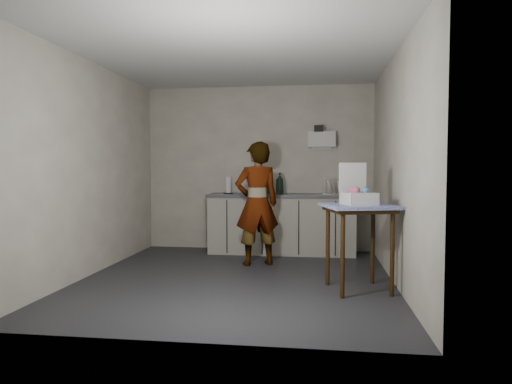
# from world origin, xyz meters

# --- Properties ---
(ground) EXTENTS (4.00, 4.00, 0.00)m
(ground) POSITION_xyz_m (0.00, 0.00, 0.00)
(ground) COLOR #25252A
(ground) RESTS_ON ground
(wall_back) EXTENTS (3.60, 0.02, 2.60)m
(wall_back) POSITION_xyz_m (0.00, 1.99, 1.30)
(wall_back) COLOR #B0A999
(wall_back) RESTS_ON ground
(wall_right) EXTENTS (0.02, 4.00, 2.60)m
(wall_right) POSITION_xyz_m (1.79, 0.00, 1.30)
(wall_right) COLOR #B0A999
(wall_right) RESTS_ON ground
(wall_left) EXTENTS (0.02, 4.00, 2.60)m
(wall_left) POSITION_xyz_m (-1.79, 0.00, 1.30)
(wall_left) COLOR #B0A999
(wall_left) RESTS_ON ground
(ceiling) EXTENTS (3.60, 4.00, 0.01)m
(ceiling) POSITION_xyz_m (0.00, 0.00, 2.60)
(ceiling) COLOR silver
(ceiling) RESTS_ON wall_back
(kitchen_counter) EXTENTS (2.24, 0.62, 0.91)m
(kitchen_counter) POSITION_xyz_m (0.40, 1.70, 0.43)
(kitchen_counter) COLOR black
(kitchen_counter) RESTS_ON ground
(wall_shelf) EXTENTS (0.42, 0.18, 0.37)m
(wall_shelf) POSITION_xyz_m (1.00, 1.92, 1.75)
(wall_shelf) COLOR white
(wall_shelf) RESTS_ON ground
(side_table) EXTENTS (0.87, 0.87, 0.92)m
(side_table) POSITION_xyz_m (1.37, -0.34, 0.80)
(side_table) COLOR #36200C
(side_table) RESTS_ON ground
(standing_man) EXTENTS (0.71, 0.61, 1.66)m
(standing_man) POSITION_xyz_m (0.13, 0.80, 0.83)
(standing_man) COLOR #B2A593
(standing_man) RESTS_ON ground
(soap_bottle) EXTENTS (0.17, 0.17, 0.33)m
(soap_bottle) POSITION_xyz_m (0.37, 1.66, 1.07)
(soap_bottle) COLOR black
(soap_bottle) RESTS_ON kitchen_counter
(soda_can) EXTENTS (0.07, 0.07, 0.13)m
(soda_can) POSITION_xyz_m (0.34, 1.71, 0.97)
(soda_can) COLOR red
(soda_can) RESTS_ON kitchen_counter
(dark_bottle) EXTENTS (0.08, 0.08, 0.27)m
(dark_bottle) POSITION_xyz_m (0.17, 1.75, 1.04)
(dark_bottle) COLOR black
(dark_bottle) RESTS_ON kitchen_counter
(paper_towel) EXTENTS (0.14, 0.14, 0.26)m
(paper_towel) POSITION_xyz_m (-0.43, 1.69, 1.03)
(paper_towel) COLOR black
(paper_towel) RESTS_ON kitchen_counter
(dish_rack) EXTENTS (0.35, 0.26, 0.25)m
(dish_rack) POSITION_xyz_m (1.19, 1.71, 0.97)
(dish_rack) COLOR silver
(dish_rack) RESTS_ON kitchen_counter
(bakery_box) EXTENTS (0.41, 0.42, 0.44)m
(bakery_box) POSITION_xyz_m (1.36, -0.32, 1.02)
(bakery_box) COLOR white
(bakery_box) RESTS_ON side_table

